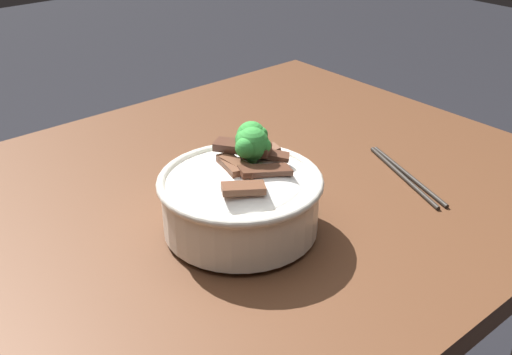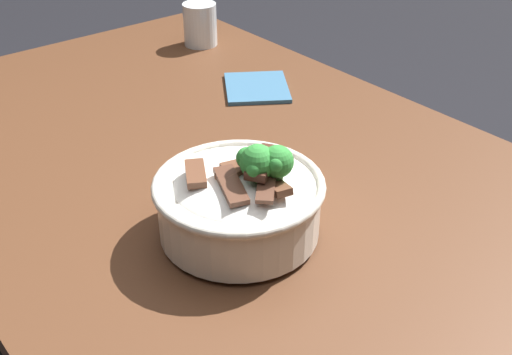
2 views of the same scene
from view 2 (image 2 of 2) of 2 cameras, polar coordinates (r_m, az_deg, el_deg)
dining_table at (r=1.06m, az=-1.48°, el=-4.52°), size 1.48×0.85×0.79m
rice_bowl at (r=0.83m, az=-1.48°, el=-1.96°), size 0.23×0.23×0.15m
drinking_glass at (r=1.51m, az=-5.13°, el=13.63°), size 0.08×0.08×0.10m
folded_napkin at (r=1.28m, az=0.07°, el=8.24°), size 0.19×0.18×0.01m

